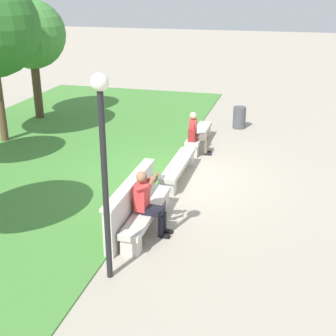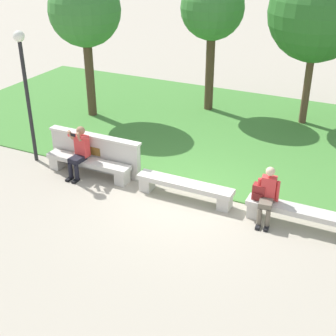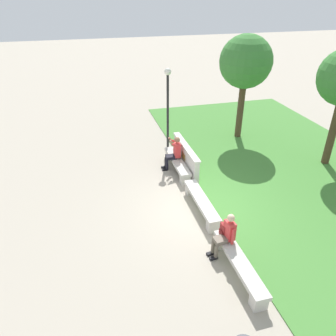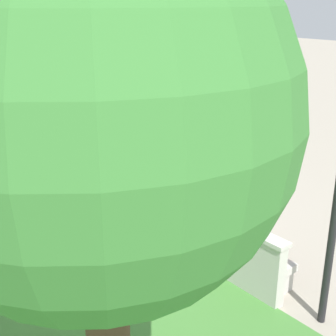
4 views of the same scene
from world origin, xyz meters
name	(u,v)px [view 2 (image 2 of 4)]	position (x,y,z in m)	size (l,w,h in m)	color
ground_plane	(184,198)	(0.00, 0.00, 0.00)	(80.00, 80.00, 0.00)	#A89E8C
grass_strip	(241,133)	(0.00, 4.38, 0.01)	(19.82, 8.00, 0.03)	#478438
bench_main	(88,164)	(-2.72, 0.00, 0.31)	(2.38, 0.40, 0.45)	beige
bench_near	(185,187)	(0.00, 0.00, 0.31)	(2.38, 0.40, 0.45)	beige
bench_mid	(301,215)	(2.72, 0.00, 0.31)	(2.38, 0.40, 0.45)	beige
backrest_wall_with_plaque	(95,152)	(-2.72, 0.34, 0.52)	(2.68, 0.24, 1.01)	beige
person_photographer	(79,149)	(-2.90, -0.08, 0.74)	(0.48, 0.73, 1.32)	black
person_distant	(267,194)	(1.97, -0.07, 0.67)	(0.48, 0.70, 1.26)	black
backpack	(259,192)	(1.77, 0.00, 0.63)	(0.28, 0.24, 0.43)	maroon
tree_left_background	(85,11)	(-5.10, 3.70, 3.43)	(2.27, 2.27, 4.61)	#4C3826
tree_right_background	(212,9)	(-1.73, 5.97, 3.41)	(2.08, 2.08, 4.50)	#4C3826
tree_far_back	(317,13)	(1.54, 6.09, 3.50)	(2.93, 2.93, 4.98)	brown
lamp_post	(25,78)	(-4.55, 0.11, 2.33)	(0.28, 0.28, 3.53)	black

